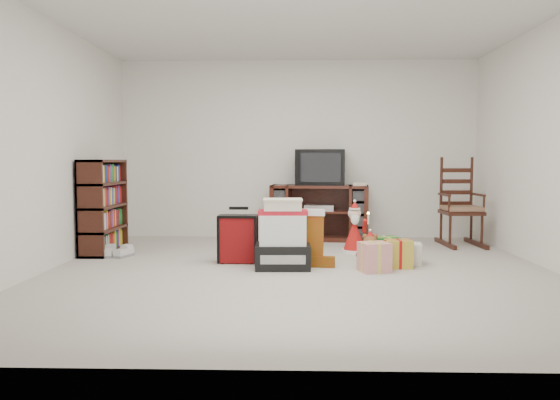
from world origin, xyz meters
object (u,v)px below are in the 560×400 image
(red_suitcase, at_px, (238,239))
(mrs_claus_figurine, at_px, (267,236))
(rocking_chair, at_px, (460,214))
(tv_stand, at_px, (319,212))
(gift_cluster, at_px, (389,254))
(gift_pile, at_px, (283,239))
(bookshelf, at_px, (103,208))
(santa_figurine, at_px, (354,233))
(teddy_bear, at_px, (370,253))
(sneaker_pair, at_px, (116,253))
(crt_television, at_px, (321,167))

(red_suitcase, bearing_deg, mrs_claus_figurine, 64.54)
(rocking_chair, relative_size, red_suitcase, 1.98)
(tv_stand, height_order, gift_cluster, tv_stand)
(tv_stand, relative_size, gift_pile, 1.98)
(bookshelf, xyz_separation_m, santa_figurine, (2.98, 0.05, -0.29))
(rocking_chair, xyz_separation_m, santa_figurine, (-1.43, -0.66, -0.17))
(santa_figurine, height_order, mrs_claus_figurine, santa_figurine)
(red_suitcase, height_order, santa_figurine, santa_figurine)
(teddy_bear, xyz_separation_m, sneaker_pair, (-2.80, 0.53, -0.10))
(bookshelf, relative_size, santa_figurine, 1.79)
(red_suitcase, bearing_deg, bookshelf, 159.96)
(rocking_chair, bearing_deg, sneaker_pair, -169.08)
(tv_stand, height_order, crt_television, crt_television)
(tv_stand, xyz_separation_m, red_suitcase, (-0.95, -1.73, -0.12))
(santa_figurine, bearing_deg, tv_stand, 109.14)
(gift_pile, relative_size, teddy_bear, 2.05)
(santa_figurine, distance_m, sneaker_pair, 2.76)
(tv_stand, relative_size, sneaker_pair, 4.07)
(bookshelf, height_order, gift_pile, bookshelf)
(gift_pile, xyz_separation_m, santa_figurine, (0.83, 0.97, -0.07))
(bookshelf, xyz_separation_m, gift_cluster, (3.25, -0.75, -0.41))
(rocking_chair, height_order, red_suitcase, rocking_chair)
(red_suitcase, bearing_deg, sneaker_pair, 167.70)
(bookshelf, distance_m, crt_television, 2.90)
(bookshelf, bearing_deg, teddy_bear, -15.34)
(teddy_bear, bearing_deg, mrs_claus_figurine, 144.29)
(sneaker_pair, bearing_deg, rocking_chair, 17.87)
(teddy_bear, bearing_deg, sneaker_pair, 169.19)
(rocking_chair, bearing_deg, teddy_bear, -134.26)
(santa_figurine, bearing_deg, gift_cluster, -71.49)
(red_suitcase, relative_size, gift_cluster, 0.74)
(gift_pile, height_order, teddy_bear, gift_pile)
(bookshelf, xyz_separation_m, rocking_chair, (4.41, 0.71, -0.13))
(rocking_chair, relative_size, gift_pile, 1.71)
(santa_figurine, bearing_deg, teddy_bear, -85.92)
(bookshelf, height_order, red_suitcase, bookshelf)
(teddy_bear, xyz_separation_m, mrs_claus_figurine, (-1.10, 0.79, 0.06))
(tv_stand, height_order, bookshelf, bookshelf)
(tv_stand, height_order, santa_figurine, tv_stand)
(gift_pile, height_order, santa_figurine, gift_pile)
(gift_cluster, bearing_deg, mrs_claus_figurine, 151.57)
(tv_stand, distance_m, mrs_claus_figurine, 1.35)
(rocking_chair, relative_size, mrs_claus_figurine, 2.20)
(tv_stand, xyz_separation_m, rocking_chair, (1.80, -0.41, 0.02))
(teddy_bear, distance_m, santa_figurine, 0.89)
(rocking_chair, bearing_deg, santa_figurine, -158.05)
(santa_figurine, xyz_separation_m, sneaker_pair, (-2.73, -0.35, -0.19))
(santa_figurine, bearing_deg, bookshelf, -179.03)
(bookshelf, bearing_deg, crt_television, 23.40)
(mrs_claus_figurine, distance_m, sneaker_pair, 1.72)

